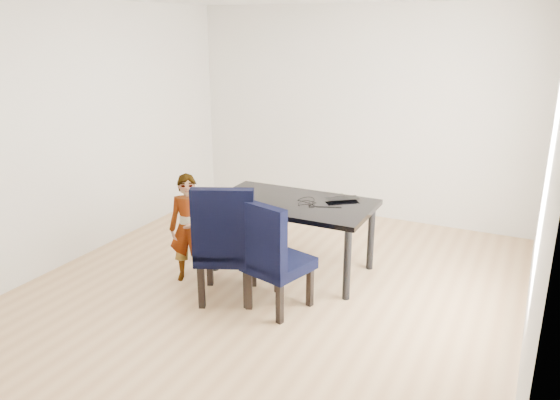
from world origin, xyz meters
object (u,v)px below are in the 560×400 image
at_px(dining_table, 293,236).
at_px(child, 189,228).
at_px(chair_left, 227,241).
at_px(plate, 241,199).
at_px(chair_right, 279,254).
at_px(laptop, 341,198).

relative_size(dining_table, child, 1.47).
bearing_deg(chair_left, child, 140.43).
bearing_deg(plate, child, -123.51).
height_order(chair_left, child, chair_left).
distance_m(chair_left, chair_right, 0.52).
bearing_deg(child, chair_left, -40.46).
relative_size(child, plate, 4.49).
distance_m(chair_left, child, 0.55).
bearing_deg(chair_left, plate, 84.92).
relative_size(chair_left, chair_right, 1.09).
height_order(dining_table, plate, plate).
relative_size(chair_right, child, 0.95).
bearing_deg(plate, chair_left, -71.63).
height_order(chair_left, laptop, chair_left).
distance_m(child, laptop, 1.56).
height_order(chair_left, plate, chair_left).
distance_m(dining_table, laptop, 0.63).
height_order(dining_table, laptop, laptop).
xyz_separation_m(plate, laptop, (0.91, 0.45, 0.01)).
height_order(chair_right, plate, chair_right).
xyz_separation_m(child, plate, (0.32, 0.48, 0.21)).
xyz_separation_m(chair_left, child, (-0.53, 0.15, -0.02)).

